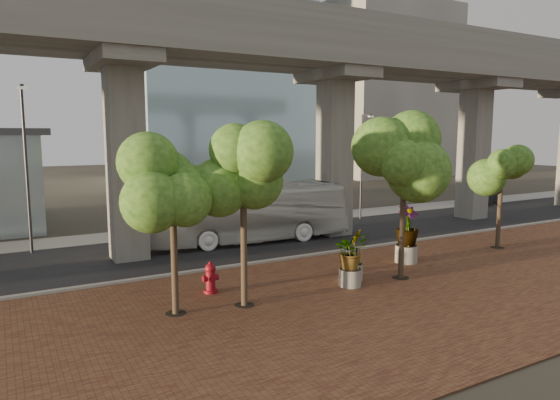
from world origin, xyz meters
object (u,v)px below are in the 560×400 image
parked_car (480,197)px  planter_front (351,253)px  transit_bus (242,213)px  fire_hydrant (210,278)px

parked_car → planter_front: (-23.48, -12.82, 0.63)m
transit_bus → fire_hydrant: (-4.85, -7.52, -1.04)m
fire_hydrant → planter_front: planter_front is taller
fire_hydrant → transit_bus: bearing=57.2°
transit_bus → parked_car: bearing=-76.7°
parked_car → planter_front: bearing=109.8°
planter_front → transit_bus: bearing=91.4°
transit_bus → fire_hydrant: transit_bus is taller
transit_bus → planter_front: size_ratio=5.58×
parked_car → fire_hydrant: parked_car is taller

